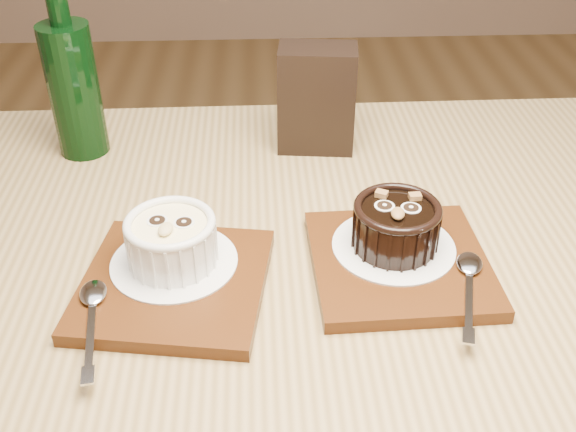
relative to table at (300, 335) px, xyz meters
name	(u,v)px	position (x,y,z in m)	size (l,w,h in m)	color
table	(300,335)	(0.00, 0.00, 0.00)	(1.21, 0.81, 0.75)	olive
tray_left	(174,284)	(-0.13, -0.02, 0.10)	(0.18, 0.18, 0.01)	#4C250C
doily_left	(174,262)	(-0.13, 0.00, 0.11)	(0.13, 0.13, 0.00)	white
ramekin_white	(171,239)	(-0.13, 0.00, 0.14)	(0.09, 0.09, 0.05)	white
spoon_left	(91,317)	(-0.20, -0.08, 0.11)	(0.03, 0.13, 0.01)	silver
tray_right	(399,263)	(0.10, 0.00, 0.10)	(0.18, 0.18, 0.01)	#4C250C
doily_right	(394,246)	(0.10, 0.02, 0.11)	(0.13, 0.13, 0.00)	white
ramekin_dark	(396,224)	(0.10, 0.02, 0.14)	(0.09, 0.09, 0.05)	black
spoon_right	(469,285)	(0.16, -0.05, 0.11)	(0.03, 0.13, 0.01)	silver
condiment_stand	(317,99)	(0.04, 0.27, 0.16)	(0.10, 0.06, 0.14)	black
green_bottle	(73,85)	(-0.28, 0.27, 0.19)	(0.06, 0.06, 0.24)	black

